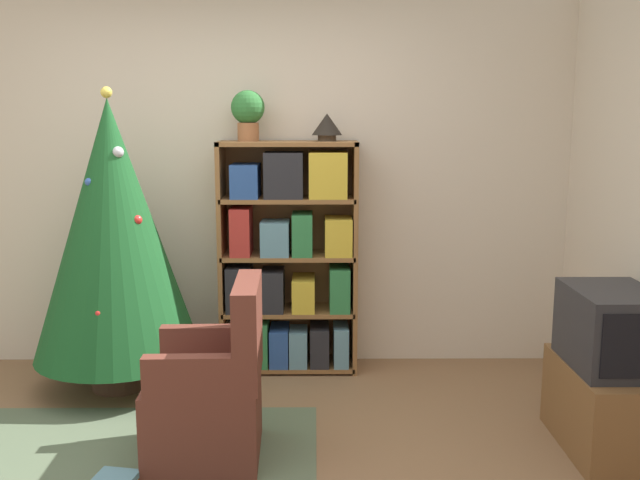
{
  "coord_description": "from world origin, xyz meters",
  "views": [
    {
      "loc": [
        0.56,
        -3.04,
        1.74
      ],
      "look_at": [
        0.59,
        0.84,
        1.05
      ],
      "focal_mm": 40.0,
      "sensor_mm": 36.0,
      "label": 1
    }
  ],
  "objects_px": {
    "television": "(612,328)",
    "bookshelf": "(289,259)",
    "potted_plant": "(248,112)",
    "christmas_tree": "(113,231)",
    "armchair": "(212,396)",
    "table_lamp": "(327,126)"
  },
  "relations": [
    {
      "from": "television",
      "to": "potted_plant",
      "type": "relative_size",
      "value": 1.77
    },
    {
      "from": "bookshelf",
      "to": "table_lamp",
      "type": "bearing_deg",
      "value": 2.28
    },
    {
      "from": "armchair",
      "to": "bookshelf",
      "type": "bearing_deg",
      "value": 163.08
    },
    {
      "from": "table_lamp",
      "to": "television",
      "type": "bearing_deg",
      "value": -40.44
    },
    {
      "from": "television",
      "to": "potted_plant",
      "type": "distance_m",
      "value": 2.55
    },
    {
      "from": "christmas_tree",
      "to": "potted_plant",
      "type": "distance_m",
      "value": 1.15
    },
    {
      "from": "bookshelf",
      "to": "potted_plant",
      "type": "relative_size",
      "value": 4.74
    },
    {
      "from": "television",
      "to": "potted_plant",
      "type": "xyz_separation_m",
      "value": [
        -1.95,
        1.22,
        1.09
      ]
    },
    {
      "from": "television",
      "to": "christmas_tree",
      "type": "height_order",
      "value": "christmas_tree"
    },
    {
      "from": "bookshelf",
      "to": "television",
      "type": "xyz_separation_m",
      "value": [
        1.69,
        -1.21,
        -0.11
      ]
    },
    {
      "from": "christmas_tree",
      "to": "table_lamp",
      "type": "height_order",
      "value": "christmas_tree"
    },
    {
      "from": "armchair",
      "to": "potted_plant",
      "type": "distance_m",
      "value": 1.92
    },
    {
      "from": "christmas_tree",
      "to": "potted_plant",
      "type": "xyz_separation_m",
      "value": [
        0.82,
        0.33,
        0.73
      ]
    },
    {
      "from": "armchair",
      "to": "table_lamp",
      "type": "xyz_separation_m",
      "value": [
        0.6,
        1.28,
        1.34
      ]
    },
    {
      "from": "potted_plant",
      "to": "table_lamp",
      "type": "distance_m",
      "value": 0.52
    },
    {
      "from": "christmas_tree",
      "to": "armchair",
      "type": "height_order",
      "value": "christmas_tree"
    },
    {
      "from": "television",
      "to": "bookshelf",
      "type": "bearing_deg",
      "value": 144.38
    },
    {
      "from": "bookshelf",
      "to": "armchair",
      "type": "distance_m",
      "value": 1.39
    },
    {
      "from": "christmas_tree",
      "to": "bookshelf",
      "type": "bearing_deg",
      "value": 16.76
    },
    {
      "from": "christmas_tree",
      "to": "armchair",
      "type": "distance_m",
      "value": 1.38
    },
    {
      "from": "bookshelf",
      "to": "potted_plant",
      "type": "xyz_separation_m",
      "value": [
        -0.26,
        0.01,
        0.98
      ]
    },
    {
      "from": "television",
      "to": "table_lamp",
      "type": "bearing_deg",
      "value": 139.56
    }
  ]
}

